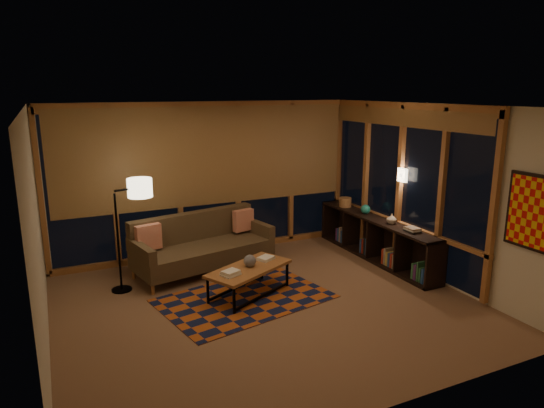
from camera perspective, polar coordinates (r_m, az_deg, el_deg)
name	(u,v)px	position (r m, az deg, el deg)	size (l,w,h in m)	color
floor	(267,305)	(6.84, -0.58, -11.77)	(5.50, 5.00, 0.01)	brown
ceiling	(267,106)	(6.19, -0.64, 11.46)	(5.50, 5.00, 0.01)	beige
walls	(267,210)	(6.38, -0.61, -0.74)	(5.51, 5.01, 2.70)	beige
window_wall_back	(209,180)	(8.60, -7.39, 2.86)	(5.30, 0.16, 2.60)	#B06C3C
window_wall_right	(399,185)	(8.30, 14.67, 2.15)	(0.16, 3.70, 2.60)	#B06C3C
wall_art	(534,213)	(6.66, 28.45, -0.91)	(0.06, 0.74, 0.94)	red
wall_sconce	(402,175)	(8.11, 15.10, 3.30)	(0.12, 0.18, 0.22)	beige
sofa	(204,244)	(7.94, -8.04, -4.73)	(2.22, 0.90, 0.91)	brown
pillow_left	(148,239)	(7.71, -14.33, -4.05)	(0.39, 0.13, 0.39)	red
pillow_right	(243,223)	(8.44, -3.40, -2.22)	(0.37, 0.12, 0.37)	red
area_rug	(245,298)	(7.03, -3.25, -11.03)	(2.29, 1.53, 0.01)	#A94A17
coffee_table	(249,281)	(7.06, -2.71, -9.06)	(1.28, 0.59, 0.43)	#B06C3C
book_stack_a	(230,273)	(6.71, -4.93, -8.05)	(0.23, 0.18, 0.07)	#EFE7CF
book_stack_b	(266,258)	(7.25, -0.72, -6.40)	(0.26, 0.21, 0.05)	#EFE7CF
ceramic_pot	(250,260)	(6.98, -2.63, -6.66)	(0.18, 0.18, 0.18)	#222128
floor_lamp	(118,237)	(7.35, -17.69, -3.72)	(0.55, 0.36, 1.65)	black
bookshelf	(376,239)	(8.64, 12.10, -4.00)	(0.40, 2.94, 0.74)	black
basket	(345,202)	(9.25, 8.62, 0.22)	(0.23, 0.23, 0.17)	#B28051
teal_bowl	(366,209)	(8.77, 10.95, -0.61)	(0.17, 0.17, 0.17)	#1E8172
vase	(392,219)	(8.22, 13.90, -1.70)	(0.17, 0.17, 0.17)	tan
shelf_book_stack	(412,230)	(7.86, 16.18, -2.95)	(0.15, 0.21, 0.06)	#EFE7CF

